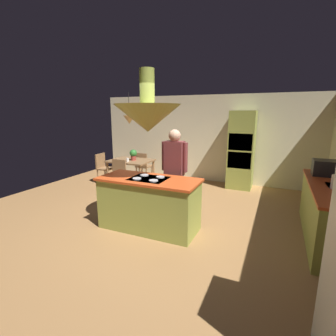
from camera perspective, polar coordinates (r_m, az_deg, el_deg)
name	(u,v)px	position (r m, az deg, el deg)	size (l,w,h in m)	color
ground	(155,223)	(4.82, -3.09, -12.54)	(8.16, 8.16, 0.00)	#9E7042
wall_back	(206,139)	(7.64, 8.70, 6.63)	(6.80, 0.10, 2.55)	beige
kitchen_island	(149,203)	(4.48, -4.33, -8.07)	(1.77, 0.78, 0.95)	#939E42
counter_run_right	(329,212)	(4.82, 32.87, -8.53)	(0.73, 2.32, 0.93)	#939E42
oven_tower	(241,150)	(7.05, 16.40, 3.92)	(0.66, 0.62, 2.10)	#939E42
dining_table	(131,163)	(7.00, -8.50, 1.03)	(1.14, 0.88, 0.76)	olive
person_at_island	(174,168)	(4.81, 1.48, 0.06)	(0.53, 0.23, 1.74)	tan
range_hood	(148,116)	(4.19, -4.68, 11.66)	(1.10, 1.10, 1.00)	#939E42
pendant_light_over_table	(129,120)	(6.87, -8.83, 10.88)	(0.32, 0.32, 0.82)	#E0B266
chair_facing_island	(117,174)	(6.51, -11.56, -1.41)	(0.40, 0.40, 0.87)	olive
chair_by_back_wall	(143,165)	(7.59, -5.81, 0.77)	(0.40, 0.40, 0.87)	olive
chair_at_corner	(103,166)	(7.58, -14.54, 0.41)	(0.40, 0.40, 0.87)	olive
potted_plant_on_table	(133,154)	(6.91, -7.93, 3.13)	(0.20, 0.20, 0.30)	#99382D
cup_on_table	(128,160)	(6.77, -9.22, 1.85)	(0.07, 0.07, 0.09)	white
canister_tea	(336,182)	(4.47, 34.06, -2.68)	(0.14, 0.14, 0.21)	silver
microwave_on_counter	(327,168)	(5.32, 32.53, 0.01)	(0.46, 0.36, 0.28)	#232326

